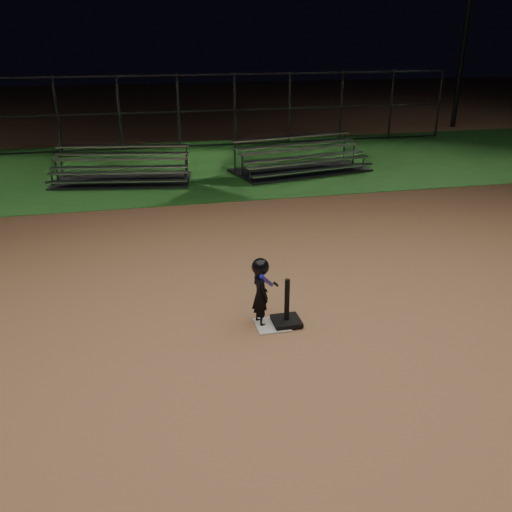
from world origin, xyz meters
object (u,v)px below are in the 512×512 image
(home_plate, at_px, (272,325))
(light_pole_right, at_px, (470,1))
(bleacher_left, at_px, (122,175))
(bleacher_right, at_px, (301,165))
(batting_tee, at_px, (287,316))
(child_batter, at_px, (260,290))

(home_plate, bearing_deg, light_pole_right, 51.23)
(home_plate, distance_m, bleacher_left, 8.81)
(bleacher_right, height_order, light_pole_right, light_pole_right)
(home_plate, height_order, batting_tee, batting_tee)
(child_batter, bearing_deg, light_pole_right, -53.95)
(bleacher_left, height_order, light_pole_right, light_pole_right)
(bleacher_left, xyz_separation_m, light_pole_right, (14.01, 6.37, 4.76))
(bleacher_right, bearing_deg, batting_tee, -120.09)
(child_batter, bearing_deg, batting_tee, -120.55)
(home_plate, xyz_separation_m, light_pole_right, (12.00, 14.94, 4.93))
(child_batter, relative_size, bleacher_left, 0.25)
(bleacher_right, bearing_deg, light_pole_right, 23.95)
(batting_tee, bearing_deg, light_pole_right, 51.73)
(child_batter, distance_m, bleacher_right, 9.11)
(light_pole_right, bearing_deg, child_batter, -129.28)
(bleacher_right, xyz_separation_m, light_pole_right, (8.90, 6.34, 4.75))
(bleacher_right, relative_size, light_pole_right, 0.50)
(batting_tee, bearing_deg, child_batter, 164.12)
(child_batter, xyz_separation_m, light_pole_right, (12.15, 14.85, 4.42))
(home_plate, height_order, child_batter, child_batter)
(home_plate, bearing_deg, child_batter, 147.20)
(child_batter, relative_size, light_pole_right, 0.12)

